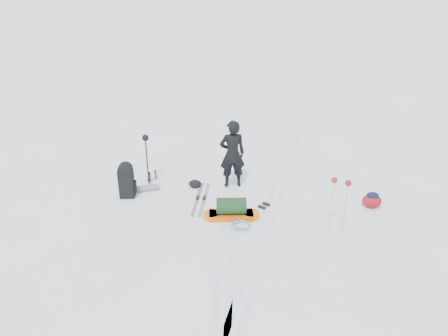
{
  "coord_description": "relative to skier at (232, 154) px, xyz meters",
  "views": [
    {
      "loc": [
        1.0,
        -9.75,
        5.6
      ],
      "look_at": [
        -0.15,
        0.12,
        0.95
      ],
      "focal_mm": 35.0,
      "sensor_mm": 36.0,
      "label": 1
    }
  ],
  "objects": [
    {
      "name": "ground",
      "position": [
        0.03,
        -1.01,
        -0.96
      ],
      "size": [
        200.0,
        200.0,
        0.0
      ],
      "primitive_type": "plane",
      "color": "white",
      "rests_on": "ground"
    },
    {
      "name": "ski_tracks",
      "position": [
        0.64,
        -0.13,
        -0.95
      ],
      "size": [
        3.38,
        17.97,
        0.01
      ],
      "color": "silver",
      "rests_on": "ground"
    },
    {
      "name": "skier",
      "position": [
        0.0,
        0.0,
        0.0
      ],
      "size": [
        0.8,
        0.64,
        1.91
      ],
      "primitive_type": "imported",
      "rotation": [
        0.0,
        0.0,
        3.43
      ],
      "color": "black",
      "rests_on": "ground"
    },
    {
      "name": "pulk_sled",
      "position": [
        0.15,
        -1.69,
        -0.75
      ],
      "size": [
        1.42,
        0.59,
        0.53
      ],
      "rotation": [
        0.0,
        0.0,
        0.14
      ],
      "color": "#D0560C",
      "rests_on": "ground"
    },
    {
      "name": "expedition_rucksack",
      "position": [
        -2.63,
        -0.91,
        -0.5
      ],
      "size": [
        0.96,
        0.76,
        0.98
      ],
      "rotation": [
        0.0,
        0.0,
        0.15
      ],
      "color": "black",
      "rests_on": "ground"
    },
    {
      "name": "ski_poles_black",
      "position": [
        -2.33,
        -0.16,
        0.25
      ],
      "size": [
        0.18,
        0.19,
        1.47
      ],
      "rotation": [
        0.0,
        0.0,
        -0.16
      ],
      "color": "black",
      "rests_on": "ground"
    },
    {
      "name": "ski_poles_silver",
      "position": [
        2.59,
        -2.05,
        0.2
      ],
      "size": [
        0.42,
        0.25,
        1.38
      ],
      "rotation": [
        0.0,
        0.0,
        -0.22
      ],
      "color": "silver",
      "rests_on": "ground"
    },
    {
      "name": "touring_skis_grey",
      "position": [
        -0.74,
        -0.86,
        -0.94
      ],
      "size": [
        0.29,
        1.79,
        0.07
      ],
      "rotation": [
        0.0,
        0.0,
        1.59
      ],
      "color": "#9CA0A4",
      "rests_on": "ground"
    },
    {
      "name": "touring_skis_white",
      "position": [
        0.93,
        -1.1,
        -0.94
      ],
      "size": [
        1.84,
        1.3,
        0.07
      ],
      "rotation": [
        0.0,
        0.0,
        -0.56
      ],
      "color": "silver",
      "rests_on": "ground"
    },
    {
      "name": "rope_coil",
      "position": [
        0.42,
        -2.07,
        -0.93
      ],
      "size": [
        0.61,
        0.61,
        0.06
      ],
      "rotation": [
        0.0,
        0.0,
        -0.28
      ],
      "color": "#5EB2E6",
      "rests_on": "ground"
    },
    {
      "name": "small_daypack",
      "position": [
        3.63,
        -0.76,
        -0.76
      ],
      "size": [
        0.54,
        0.44,
        0.41
      ],
      "rotation": [
        0.0,
        0.0,
        0.17
      ],
      "color": "maroon",
      "rests_on": "ground"
    },
    {
      "name": "thermos_pair",
      "position": [
        -2.29,
        0.08,
        -0.82
      ],
      "size": [
        0.21,
        0.26,
        0.28
      ],
      "rotation": [
        0.0,
        0.0,
        0.16
      ],
      "color": "#4F5056",
      "rests_on": "ground"
    },
    {
      "name": "stuff_sack",
      "position": [
        -1.01,
        -0.22,
        -0.85
      ],
      "size": [
        0.39,
        0.31,
        0.22
      ],
      "rotation": [
        0.0,
        0.0,
        -0.14
      ],
      "color": "black",
      "rests_on": "ground"
    }
  ]
}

